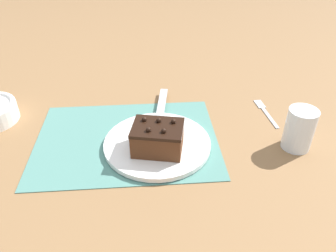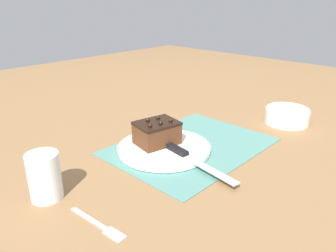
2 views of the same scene
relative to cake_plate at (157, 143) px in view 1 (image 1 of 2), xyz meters
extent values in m
plane|color=olive|center=(-0.08, 0.04, -0.01)|extent=(3.00, 3.00, 0.00)
cube|color=slate|center=(-0.08, 0.04, -0.01)|extent=(0.46, 0.34, 0.00)
cylinder|color=white|center=(0.00, 0.00, 0.00)|extent=(0.26, 0.26, 0.01)
cube|color=#512D19|center=(0.00, -0.03, 0.03)|extent=(0.13, 0.11, 0.06)
cube|color=black|center=(0.00, -0.03, 0.07)|extent=(0.13, 0.11, 0.01)
sphere|color=black|center=(-0.03, 0.00, 0.08)|extent=(0.01, 0.01, 0.01)
sphere|color=black|center=(-0.02, -0.04, 0.08)|extent=(0.01, 0.01, 0.01)
sphere|color=black|center=(0.00, -0.01, 0.08)|extent=(0.01, 0.01, 0.01)
sphere|color=black|center=(0.01, -0.05, 0.08)|extent=(0.01, 0.01, 0.01)
sphere|color=black|center=(0.04, -0.02, 0.08)|extent=(0.01, 0.01, 0.01)
cube|color=black|center=(0.00, 0.05, 0.01)|extent=(0.03, 0.08, 0.01)
cube|color=#B7BABF|center=(0.02, 0.18, 0.01)|extent=(0.05, 0.18, 0.00)
cylinder|color=white|center=(0.34, -0.03, 0.04)|extent=(0.07, 0.07, 0.11)
cube|color=#B7BABF|center=(0.32, 0.10, -0.01)|extent=(0.02, 0.11, 0.01)
cube|color=#B7BABF|center=(0.32, 0.18, -0.01)|extent=(0.03, 0.05, 0.01)
camera|label=1|loc=(-0.02, -0.64, 0.50)|focal=35.00mm
camera|label=2|loc=(0.60, 0.59, 0.40)|focal=35.00mm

